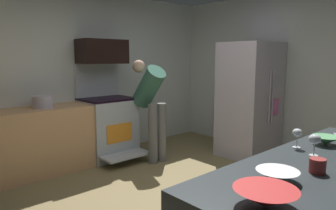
% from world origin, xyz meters
% --- Properties ---
extents(ground_plane, '(5.20, 4.80, 0.02)m').
position_xyz_m(ground_plane, '(0.00, 0.00, -0.01)').
color(ground_plane, olive).
extents(wall_back, '(5.20, 0.12, 2.60)m').
position_xyz_m(wall_back, '(0.00, 2.34, 1.30)').
color(wall_back, silver).
rests_on(wall_back, ground).
extents(wall_right, '(0.12, 4.80, 2.60)m').
position_xyz_m(wall_right, '(2.54, 0.00, 1.30)').
color(wall_right, silver).
rests_on(wall_right, ground).
extents(lower_cabinet_run, '(2.40, 0.60, 0.90)m').
position_xyz_m(lower_cabinet_run, '(-0.90, 1.98, 0.45)').
color(lower_cabinet_run, tan).
rests_on(lower_cabinet_run, ground).
extents(oven_range, '(0.76, 0.97, 1.48)m').
position_xyz_m(oven_range, '(0.27, 1.97, 0.51)').
color(oven_range, '#B5BCC4').
rests_on(oven_range, ground).
extents(microwave, '(0.74, 0.38, 0.37)m').
position_xyz_m(microwave, '(0.27, 2.06, 1.66)').
color(microwave, black).
rests_on(microwave, oven_range).
extents(refrigerator, '(0.87, 0.75, 1.81)m').
position_xyz_m(refrigerator, '(2.03, 0.55, 0.90)').
color(refrigerator, '#BFB4C1').
rests_on(refrigerator, ground).
extents(person_cook, '(0.31, 0.66, 1.54)m').
position_xyz_m(person_cook, '(0.70, 1.41, 0.92)').
color(person_cook, slate).
rests_on(person_cook, ground).
extents(mixing_bowl_large, '(0.21, 0.21, 0.07)m').
position_xyz_m(mixing_bowl_large, '(0.24, -1.32, 0.93)').
color(mixing_bowl_large, '#569E61').
rests_on(mixing_bowl_large, counter_island).
extents(mixing_bowl_small, '(0.30, 0.30, 0.09)m').
position_xyz_m(mixing_bowl_small, '(-1.04, -1.55, 0.94)').
color(mixing_bowl_small, red).
rests_on(mixing_bowl_small, counter_island).
extents(mixing_bowl_prep, '(0.24, 0.24, 0.06)m').
position_xyz_m(mixing_bowl_prep, '(-0.72, -1.44, 0.93)').
color(mixing_bowl_prep, white).
rests_on(mixing_bowl_prep, counter_island).
extents(wine_glass_mid, '(0.07, 0.07, 0.15)m').
position_xyz_m(wine_glass_mid, '(-0.01, -1.21, 1.01)').
color(wine_glass_mid, silver).
rests_on(wine_glass_mid, counter_island).
extents(wine_glass_extra, '(0.08, 0.08, 0.15)m').
position_xyz_m(wine_glass_extra, '(-0.12, -1.38, 1.01)').
color(wine_glass_extra, silver).
rests_on(wine_glass_extra, counter_island).
extents(mug_coffee, '(0.09, 0.09, 0.09)m').
position_xyz_m(mug_coffee, '(-0.42, -1.53, 0.94)').
color(mug_coffee, '#9D302E').
rests_on(mug_coffee, counter_island).
extents(stock_pot, '(0.28, 0.28, 0.17)m').
position_xyz_m(stock_pot, '(-0.71, 1.98, 0.98)').
color(stock_pot, '#B6B1C4').
rests_on(stock_pot, lower_cabinet_run).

